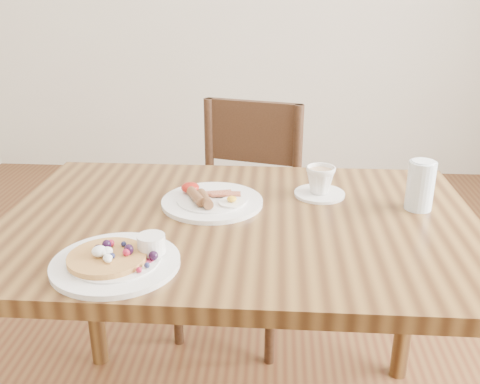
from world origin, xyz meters
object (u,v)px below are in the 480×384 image
Objects in this scene: dining_table at (240,252)px; breakfast_plate at (211,200)px; water_glass at (420,186)px; chair_far at (242,208)px; pancake_plate at (117,259)px; teacup_saucer at (320,183)px.

dining_table is 0.16m from breakfast_plate.
water_glass reaches higher than dining_table.
breakfast_plate is (-0.05, -0.56, 0.27)m from chair_far.
dining_table is at bearing 107.34° from chair_far.
water_glass is (0.54, 0.01, 0.05)m from breakfast_plate.
teacup_saucer is (0.45, 0.42, 0.02)m from pancake_plate.
pancake_plate is 0.78m from water_glass.
pancake_plate is (-0.24, -0.26, 0.11)m from dining_table.
water_glass is (0.70, 0.35, 0.05)m from pancake_plate.
breakfast_plate is (-0.08, 0.08, 0.11)m from dining_table.
dining_table is at bearing -44.18° from breakfast_plate.
dining_table is at bearing -141.61° from teacup_saucer.
breakfast_plate is at bearing 65.43° from pancake_plate.
chair_far is at bearing 77.32° from pancake_plate.
teacup_saucer is at bearing 163.01° from water_glass.
water_glass is at bearing 145.90° from chair_far.
water_glass reaches higher than pancake_plate.
pancake_plate is at bearing 91.44° from chair_far.
water_glass is (0.46, 0.09, 0.16)m from dining_table.
chair_far is at bearing 131.78° from water_glass.
pancake_plate is 1.00× the size of breakfast_plate.
chair_far reaches higher than teacup_saucer.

